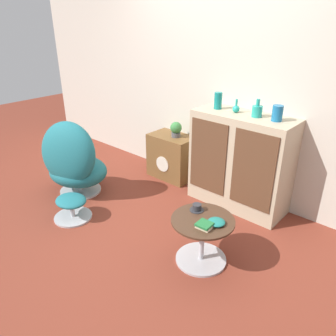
{
  "coord_description": "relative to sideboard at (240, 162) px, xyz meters",
  "views": [
    {
      "loc": [
        2.1,
        -1.78,
        1.96
      ],
      "look_at": [
        0.12,
        0.46,
        0.55
      ],
      "focal_mm": 35.0,
      "sensor_mm": 36.0,
      "label": 1
    }
  ],
  "objects": [
    {
      "name": "sideboard",
      "position": [
        0.0,
        0.0,
        0.0
      ],
      "size": [
        1.06,
        0.45,
        1.04
      ],
      "color": "tan",
      "rests_on": "ground_plane"
    },
    {
      "name": "coffee_table",
      "position": [
        0.26,
        -1.03,
        -0.29
      ],
      "size": [
        0.53,
        0.53,
        0.42
      ],
      "color": "#B7B7BC",
      "rests_on": "ground_plane"
    },
    {
      "name": "ground_plane",
      "position": [
        -0.55,
        -1.13,
        -0.52
      ],
      "size": [
        12.0,
        12.0,
        0.0
      ],
      "primitive_type": "plane",
      "color": "brown"
    },
    {
      "name": "teacup",
      "position": [
        0.14,
        -0.95,
        -0.07
      ],
      "size": [
        0.12,
        0.12,
        0.06
      ],
      "color": "#2D2D33",
      "rests_on": "coffee_table"
    },
    {
      "name": "potted_plant",
      "position": [
        -0.94,
        0.04,
        0.15
      ],
      "size": [
        0.14,
        0.14,
        0.19
      ],
      "color": "#4C4C51",
      "rests_on": "tv_console"
    },
    {
      "name": "vase_inner_right",
      "position": [
        0.13,
        0.0,
        0.58
      ],
      "size": [
        0.1,
        0.1,
        0.18
      ],
      "color": "teal",
      "rests_on": "sideboard"
    },
    {
      "name": "ottoman",
      "position": [
        -1.14,
        -1.4,
        -0.36
      ],
      "size": [
        0.39,
        0.39,
        0.25
      ],
      "color": "#B7B7BC",
      "rests_on": "ground_plane"
    },
    {
      "name": "wall_back",
      "position": [
        -0.55,
        0.25,
        0.78
      ],
      "size": [
        6.4,
        0.06,
        2.6
      ],
      "color": "beige",
      "rests_on": "ground_plane"
    },
    {
      "name": "book_stack",
      "position": [
        0.34,
        -1.11,
        -0.08
      ],
      "size": [
        0.13,
        0.13,
        0.04
      ],
      "color": "beige",
      "rests_on": "coffee_table"
    },
    {
      "name": "tv_console",
      "position": [
        -1.0,
        0.04,
        -0.24
      ],
      "size": [
        0.58,
        0.37,
        0.57
      ],
      "color": "brown",
      "rests_on": "ground_plane"
    },
    {
      "name": "egg_chair",
      "position": [
        -1.55,
        -1.07,
        -0.11
      ],
      "size": [
        0.87,
        0.84,
        0.93
      ],
      "color": "#B7B7BC",
      "rests_on": "ground_plane"
    },
    {
      "name": "vase_leftmost",
      "position": [
        -0.33,
        0.0,
        0.61
      ],
      "size": [
        0.08,
        0.08,
        0.17
      ],
      "color": "#147A75",
      "rests_on": "sideboard"
    },
    {
      "name": "bowl",
      "position": [
        0.38,
        -1.01,
        -0.08
      ],
      "size": [
        0.14,
        0.14,
        0.04
      ],
      "color": "#1E7A70",
      "rests_on": "coffee_table"
    },
    {
      "name": "vase_inner_left",
      "position": [
        -0.11,
        0.0,
        0.56
      ],
      "size": [
        0.07,
        0.07,
        0.14
      ],
      "color": "teal",
      "rests_on": "sideboard"
    },
    {
      "name": "vase_rightmost",
      "position": [
        0.33,
        0.0,
        0.59
      ],
      "size": [
        0.1,
        0.1,
        0.15
      ],
      "color": "#196699",
      "rests_on": "sideboard"
    }
  ]
}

